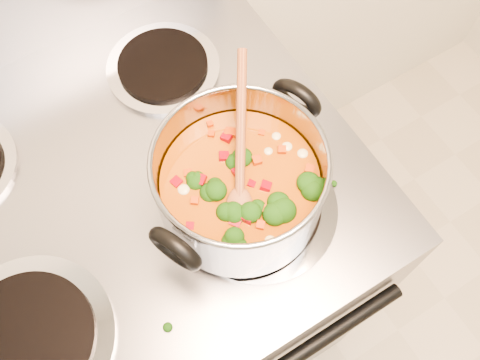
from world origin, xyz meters
name	(u,v)px	position (x,y,z in m)	size (l,w,h in m)	color
electric_range	(149,270)	(0.00, 1.16, 0.47)	(0.79, 0.71, 1.08)	gray
stockpot	(240,183)	(0.16, 1.03, 1.00)	(0.30, 0.24, 0.15)	#93939A
wooden_spoon	(240,167)	(0.17, 1.03, 1.03)	(0.15, 0.22, 0.10)	brown
cooktop_crumbs	(311,138)	(0.32, 1.06, 0.92)	(0.18, 0.23, 0.01)	black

